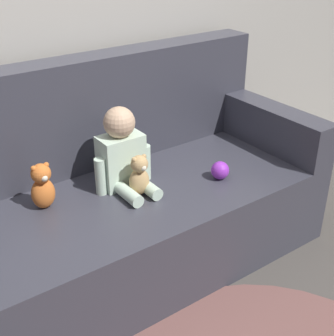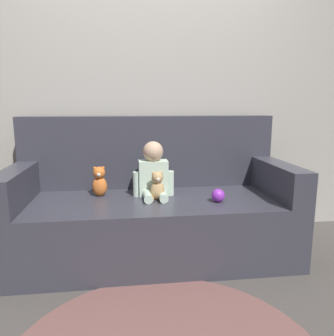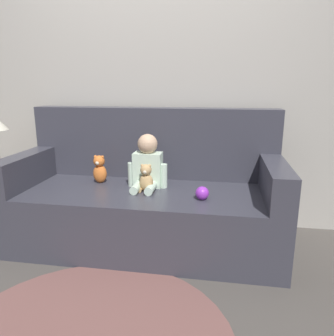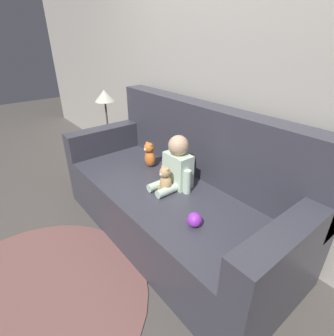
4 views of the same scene
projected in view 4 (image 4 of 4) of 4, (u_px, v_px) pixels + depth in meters
name	position (u px, v px, depth m)	size (l,w,h in m)	color
ground_plane	(170.00, 232.00, 2.25)	(12.00, 12.00, 0.00)	#4C4742
wall_back	(226.00, 67.00, 1.95)	(8.00, 0.05, 2.60)	#ADA89E
couch	(177.00, 195.00, 2.12)	(2.06, 0.89, 1.05)	#383842
person_baby	(176.00, 166.00, 1.98)	(0.31, 0.31, 0.41)	silver
teddy_bear_brown	(165.00, 180.00, 1.93)	(0.12, 0.10, 0.21)	tan
plush_toy_side	(150.00, 155.00, 2.30)	(0.11, 0.10, 0.23)	orange
toy_ball	(194.00, 220.00, 1.61)	(0.09, 0.09, 0.09)	purple
floor_rug	(31.00, 303.00, 1.66)	(1.49, 1.49, 0.01)	brown
side_table	(106.00, 112.00, 2.94)	(0.32, 0.32, 0.98)	#93704C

